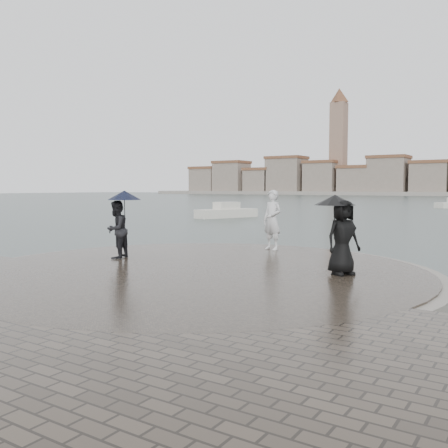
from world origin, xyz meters
The scene contains 7 objects.
ground centered at (0.00, 0.00, 0.00)m, with size 400.00×400.00×0.00m, color #2B3835.
kerb_ring centered at (0.00, 3.50, 0.16)m, with size 12.50×12.50×0.32m, color gray.
quay_tip centered at (0.00, 3.50, 0.18)m, with size 11.90×11.90×0.36m, color #2D261E.
statue centered at (-0.18, 8.09, 1.38)m, with size 0.75×0.49×2.05m, color silver.
visitor_left centered at (-3.05, 3.68, 1.46)m, with size 1.18×1.09×2.04m.
visitor_right centered at (3.50, 4.66, 1.48)m, with size 1.24×1.14×1.95m.
boats centered at (-1.80, 42.94, 0.38)m, with size 30.26×37.48×1.50m.
Camera 1 is at (7.75, -7.04, 2.48)m, focal length 40.00 mm.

